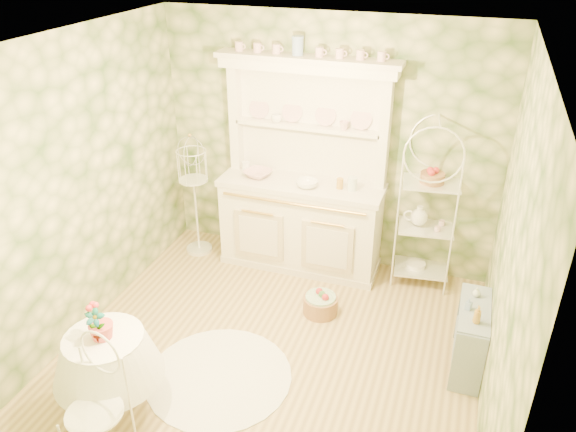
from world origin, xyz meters
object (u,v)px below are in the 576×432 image
(floor_basket, at_px, (320,303))
(bakers_rack, at_px, (429,203))
(cafe_chair, at_px, (93,408))
(side_shelf, at_px, (470,338))
(round_table, at_px, (110,372))
(kitchen_dresser, at_px, (302,170))
(birdcage_stand, at_px, (195,198))

(floor_basket, bearing_deg, bakers_rack, 46.35)
(cafe_chair, relative_size, floor_basket, 2.72)
(side_shelf, height_order, round_table, round_table)
(bakers_rack, xyz_separation_m, floor_basket, (-0.86, -0.90, -0.81))
(side_shelf, xyz_separation_m, cafe_chair, (-2.42, -1.85, 0.20))
(kitchen_dresser, relative_size, side_shelf, 3.34)
(birdcage_stand, bearing_deg, floor_basket, -22.14)
(kitchen_dresser, height_order, birdcage_stand, kitchen_dresser)
(kitchen_dresser, height_order, round_table, kitchen_dresser)
(floor_basket, bearing_deg, round_table, -125.31)
(floor_basket, bearing_deg, kitchen_dresser, 120.05)
(round_table, distance_m, floor_basket, 2.11)
(side_shelf, height_order, cafe_chair, cafe_chair)
(cafe_chair, relative_size, birdcage_stand, 0.73)
(bakers_rack, distance_m, round_table, 3.37)
(bakers_rack, relative_size, round_table, 2.52)
(bakers_rack, height_order, floor_basket, bakers_rack)
(cafe_chair, xyz_separation_m, floor_basket, (1.01, 2.15, -0.38))
(kitchen_dresser, bearing_deg, side_shelf, -30.53)
(cafe_chair, bearing_deg, birdcage_stand, 112.81)
(bakers_rack, distance_m, birdcage_stand, 2.56)
(kitchen_dresser, distance_m, round_table, 2.73)
(kitchen_dresser, xyz_separation_m, floor_basket, (0.46, -0.80, -1.03))
(kitchen_dresser, relative_size, birdcage_stand, 1.68)
(side_shelf, distance_m, birdcage_stand, 3.26)
(round_table, bearing_deg, birdcage_stand, 101.15)
(side_shelf, height_order, birdcage_stand, birdcage_stand)
(birdcage_stand, bearing_deg, kitchen_dresser, 5.56)
(cafe_chair, bearing_deg, round_table, 123.43)
(bakers_rack, relative_size, birdcage_stand, 1.36)
(side_shelf, relative_size, birdcage_stand, 0.50)
(kitchen_dresser, height_order, side_shelf, kitchen_dresser)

